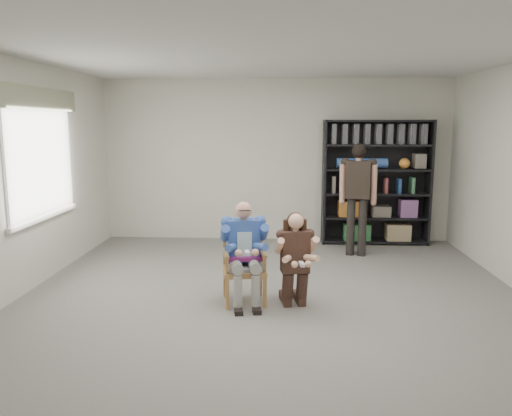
# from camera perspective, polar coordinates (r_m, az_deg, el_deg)

# --- Properties ---
(room_shell) EXTENTS (6.00, 7.00, 2.80)m
(room_shell) POSITION_cam_1_polar(r_m,az_deg,el_deg) (5.25, 1.84, 2.65)
(room_shell) COLOR beige
(room_shell) RESTS_ON ground
(floor) EXTENTS (6.00, 7.00, 0.01)m
(floor) POSITION_cam_1_polar(r_m,az_deg,el_deg) (5.60, 1.76, -11.72)
(floor) COLOR slate
(floor) RESTS_ON ground
(window_left) EXTENTS (0.16, 2.00, 1.75)m
(window_left) POSITION_cam_1_polar(r_m,az_deg,el_deg) (6.93, -23.26, 5.48)
(window_left) COLOR white
(window_left) RESTS_ON room_shell
(armchair) EXTENTS (0.61, 0.59, 0.91)m
(armchair) POSITION_cam_1_polar(r_m,az_deg,el_deg) (5.73, -1.35, -6.43)
(armchair) COLOR #A0613E
(armchair) RESTS_ON floor
(seated_man) EXTENTS (0.62, 0.79, 1.18)m
(seated_man) POSITION_cam_1_polar(r_m,az_deg,el_deg) (5.69, -1.36, -5.11)
(seated_man) COLOR #2F569A
(seated_man) RESTS_ON floor
(kneeling_woman) EXTENTS (0.57, 0.79, 1.08)m
(kneeling_woman) POSITION_cam_1_polar(r_m,az_deg,el_deg) (5.57, 4.54, -5.99)
(kneeling_woman) COLOR #321B18
(kneeling_woman) RESTS_ON floor
(bookshelf) EXTENTS (1.80, 0.38, 2.10)m
(bookshelf) POSITION_cam_1_polar(r_m,az_deg,el_deg) (8.70, 13.55, 2.85)
(bookshelf) COLOR black
(bookshelf) RESTS_ON floor
(standing_man) EXTENTS (0.59, 0.41, 1.74)m
(standing_man) POSITION_cam_1_polar(r_m,az_deg,el_deg) (7.83, 11.51, 0.87)
(standing_man) COLOR black
(standing_man) RESTS_ON floor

